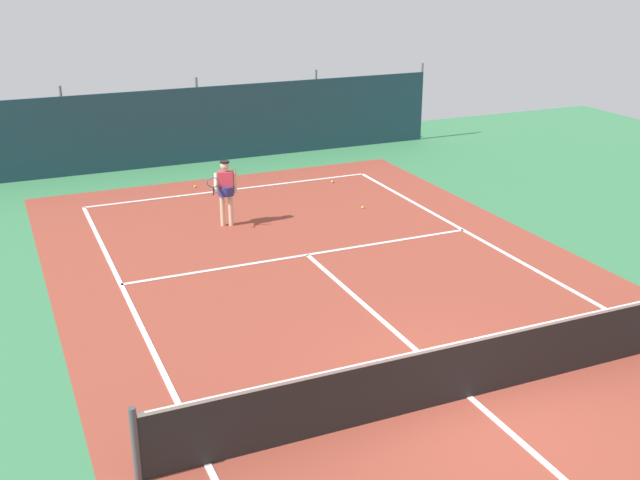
% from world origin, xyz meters
% --- Properties ---
extents(ground_plane, '(36.00, 36.00, 0.00)m').
position_xyz_m(ground_plane, '(0.00, 0.00, 0.00)').
color(ground_plane, '#387A4C').
extents(court_surface, '(11.02, 26.60, 0.01)m').
position_xyz_m(court_surface, '(0.00, 0.00, 0.00)').
color(court_surface, brown).
rests_on(court_surface, ground).
extents(tennis_net, '(10.12, 0.10, 1.10)m').
position_xyz_m(tennis_net, '(0.00, 0.00, 0.51)').
color(tennis_net, black).
rests_on(tennis_net, ground).
extents(back_fence, '(16.30, 0.98, 2.70)m').
position_xyz_m(back_fence, '(-0.00, 15.75, 0.67)').
color(back_fence, '#1E3D4C').
rests_on(back_fence, ground).
extents(tennis_player, '(0.82, 0.67, 1.64)m').
position_xyz_m(tennis_player, '(-1.05, 9.03, 0.96)').
color(tennis_player, '#D8AD8C').
rests_on(tennis_player, ground).
extents(tennis_ball_near_player, '(0.07, 0.07, 0.07)m').
position_xyz_m(tennis_ball_near_player, '(2.90, 11.43, 0.03)').
color(tennis_ball_near_player, '#CCDB33').
rests_on(tennis_ball_near_player, ground).
extents(tennis_ball_midcourt, '(0.07, 0.07, 0.07)m').
position_xyz_m(tennis_ball_midcourt, '(-0.92, 12.56, 0.03)').
color(tennis_ball_midcourt, '#CCDB33').
rests_on(tennis_ball_midcourt, ground).
extents(tennis_ball_by_sideline, '(0.07, 0.07, 0.07)m').
position_xyz_m(tennis_ball_by_sideline, '(2.63, 8.91, 0.03)').
color(tennis_ball_by_sideline, '#CCDB33').
rests_on(tennis_ball_by_sideline, ground).
extents(parked_car, '(2.35, 4.36, 1.68)m').
position_xyz_m(parked_car, '(2.35, 18.55, 0.84)').
color(parked_car, silver).
rests_on(parked_car, ground).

